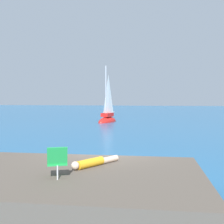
{
  "coord_description": "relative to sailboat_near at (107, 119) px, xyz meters",
  "views": [
    {
      "loc": [
        1.77,
        -10.54,
        2.97
      ],
      "look_at": [
        -2.14,
        17.28,
        1.42
      ],
      "focal_mm": 46.01,
      "sensor_mm": 36.0,
      "label": 1
    }
  ],
  "objects": [
    {
      "name": "beach_chair",
      "position": [
        2.79,
        -25.71,
        1.02
      ],
      "size": [
        0.66,
        0.72,
        0.8
      ],
      "rotation": [
        0.0,
        0.0,
        1.92
      ],
      "color": "green",
      "rests_on": "shore_ledge"
    },
    {
      "name": "person_sunbather",
      "position": [
        3.43,
        -24.41,
        0.69
      ],
      "size": [
        1.14,
        1.51,
        0.25
      ],
      "rotation": [
        0.0,
        0.0,
        0.95
      ],
      "color": "gold",
      "rests_on": "shore_ledge"
    },
    {
      "name": "sailboat_near",
      "position": [
        0.0,
        0.0,
        0.0
      ],
      "size": [
        2.34,
        3.9,
        7.03
      ],
      "rotation": [
        0.0,
        0.0,
        4.4
      ],
      "color": "red",
      "rests_on": "ground"
    },
    {
      "name": "ground_plane",
      "position": [
        3.32,
        -21.86,
        -0.38
      ],
      "size": [
        160.0,
        160.0,
        0.0
      ],
      "primitive_type": "plane",
      "color": "#236093"
    },
    {
      "name": "boulder_inland",
      "position": [
        4.31,
        -22.71,
        -0.38
      ],
      "size": [
        1.34,
        1.33,
        0.69
      ],
      "primitive_type": "cube",
      "rotation": [
        0.04,
        0.09,
        0.86
      ],
      "color": "brown",
      "rests_on": "ground"
    },
    {
      "name": "boulder_seaward",
      "position": [
        1.14,
        -22.4,
        -0.38
      ],
      "size": [
        0.96,
        1.06,
        0.68
      ],
      "primitive_type": "cube",
      "rotation": [
        0.17,
        -0.05,
        1.4
      ],
      "color": "brown",
      "rests_on": "ground"
    },
    {
      "name": "shore_ledge",
      "position": [
        2.97,
        -25.11,
        0.1
      ],
      "size": [
        7.02,
        4.6,
        0.96
      ],
      "primitive_type": "cube",
      "rotation": [
        0.0,
        0.0,
        0.01
      ],
      "color": "brown",
      "rests_on": "ground"
    }
  ]
}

